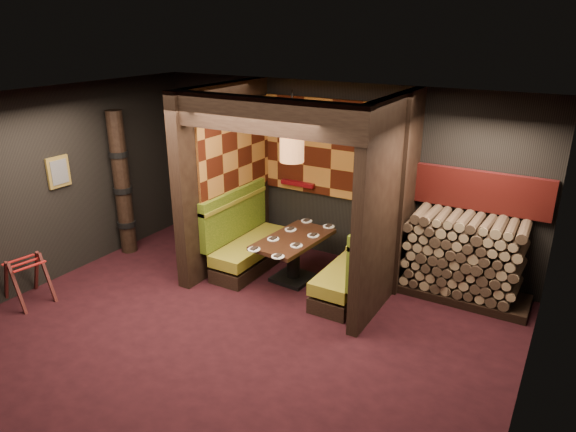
# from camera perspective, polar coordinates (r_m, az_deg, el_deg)

# --- Properties ---
(floor) EXTENTS (6.50, 5.50, 0.02)m
(floor) POSITION_cam_1_polar(r_m,az_deg,el_deg) (6.70, -5.79, -12.75)
(floor) COLOR black
(floor) RESTS_ON ground
(ceiling) EXTENTS (6.50, 5.50, 0.02)m
(ceiling) POSITION_cam_1_polar(r_m,az_deg,el_deg) (5.67, -6.84, 12.32)
(ceiling) COLOR black
(ceiling) RESTS_ON ground
(wall_back) EXTENTS (6.50, 0.02, 2.85)m
(wall_back) POSITION_cam_1_polar(r_m,az_deg,el_deg) (8.29, 5.14, 4.83)
(wall_back) COLOR black
(wall_back) RESTS_ON ground
(wall_front) EXTENTS (6.50, 0.02, 2.85)m
(wall_front) POSITION_cam_1_polar(r_m,az_deg,el_deg) (4.41, -28.63, -12.70)
(wall_front) COLOR black
(wall_front) RESTS_ON ground
(wall_left) EXTENTS (0.02, 5.50, 2.85)m
(wall_left) POSITION_cam_1_polar(r_m,az_deg,el_deg) (8.32, -24.68, 3.06)
(wall_left) COLOR black
(wall_left) RESTS_ON ground
(wall_right) EXTENTS (0.02, 5.50, 2.85)m
(wall_right) POSITION_cam_1_polar(r_m,az_deg,el_deg) (4.99, 25.78, -8.22)
(wall_right) COLOR black
(wall_right) RESTS_ON ground
(partition_left) EXTENTS (0.20, 2.20, 2.85)m
(partition_left) POSITION_cam_1_polar(r_m,az_deg,el_deg) (8.06, -7.05, 4.29)
(partition_left) COLOR black
(partition_left) RESTS_ON floor
(partition_right) EXTENTS (0.15, 2.10, 2.85)m
(partition_right) POSITION_cam_1_polar(r_m,az_deg,el_deg) (6.88, 11.08, 1.23)
(partition_right) COLOR black
(partition_right) RESTS_ON floor
(header_beam) EXTENTS (2.85, 0.18, 0.44)m
(header_beam) POSITION_cam_1_polar(r_m,az_deg,el_deg) (6.28, -3.03, 11.10)
(header_beam) COLOR black
(header_beam) RESTS_ON partition_left
(tapa_back_panel) EXTENTS (2.40, 0.06, 1.55)m
(tapa_back_panel) POSITION_cam_1_polar(r_m,az_deg,el_deg) (8.16, 4.92, 7.45)
(tapa_back_panel) COLOR #A26428
(tapa_back_panel) RESTS_ON wall_back
(tapa_side_panel) EXTENTS (0.04, 1.85, 1.45)m
(tapa_side_panel) POSITION_cam_1_polar(r_m,az_deg,el_deg) (8.02, -5.73, 7.40)
(tapa_side_panel) COLOR #A26428
(tapa_side_panel) RESTS_ON partition_left
(lacquer_shelf) EXTENTS (0.60, 0.12, 0.07)m
(lacquer_shelf) POSITION_cam_1_polar(r_m,az_deg,el_deg) (8.53, 1.13, 3.65)
(lacquer_shelf) COLOR #57070D
(lacquer_shelf) RESTS_ON wall_back
(booth_bench_left) EXTENTS (0.68, 1.60, 1.14)m
(booth_bench_left) POSITION_cam_1_polar(r_m,az_deg,el_deg) (8.19, -4.57, -2.98)
(booth_bench_left) COLOR black
(booth_bench_left) RESTS_ON floor
(booth_bench_right) EXTENTS (0.68, 1.60, 1.14)m
(booth_bench_right) POSITION_cam_1_polar(r_m,az_deg,el_deg) (7.35, 7.70, -5.95)
(booth_bench_right) COLOR black
(booth_bench_right) RESTS_ON floor
(dining_table) EXTENTS (0.81, 1.37, 0.69)m
(dining_table) POSITION_cam_1_polar(r_m,az_deg,el_deg) (7.69, 0.60, -4.02)
(dining_table) COLOR black
(dining_table) RESTS_ON floor
(place_settings) EXTENTS (0.70, 1.56, 0.03)m
(place_settings) POSITION_cam_1_polar(r_m,az_deg,el_deg) (7.59, 0.60, -2.34)
(place_settings) COLOR white
(place_settings) RESTS_ON dining_table
(pendant_lamp) EXTENTS (0.34, 0.34, 0.99)m
(pendant_lamp) POSITION_cam_1_polar(r_m,az_deg,el_deg) (7.13, 0.44, 7.82)
(pendant_lamp) COLOR #B06D3C
(pendant_lamp) RESTS_ON ceiling
(framed_picture) EXTENTS (0.05, 0.36, 0.46)m
(framed_picture) POSITION_cam_1_polar(r_m,az_deg,el_deg) (8.29, -24.15, 4.49)
(framed_picture) COLOR olive
(framed_picture) RESTS_ON wall_left
(luggage_rack) EXTENTS (0.72, 0.56, 0.72)m
(luggage_rack) POSITION_cam_1_polar(r_m,az_deg,el_deg) (8.03, -27.03, -6.14)
(luggage_rack) COLOR #441714
(luggage_rack) RESTS_ON floor
(totem_column) EXTENTS (0.31, 0.31, 2.40)m
(totem_column) POSITION_cam_1_polar(r_m,az_deg,el_deg) (8.87, -17.96, 3.33)
(totem_column) COLOR black
(totem_column) RESTS_ON floor
(firewood_stack) EXTENTS (1.73, 0.70, 1.22)m
(firewood_stack) POSITION_cam_1_polar(r_m,az_deg,el_deg) (7.55, 19.42, -4.51)
(firewood_stack) COLOR black
(firewood_stack) RESTS_ON floor
(mosaic_header) EXTENTS (1.83, 0.10, 0.56)m
(mosaic_header) POSITION_cam_1_polar(r_m,az_deg,el_deg) (7.55, 20.74, 2.60)
(mosaic_header) COLOR maroon
(mosaic_header) RESTS_ON wall_back
(bay_front_post) EXTENTS (0.08, 0.08, 2.85)m
(bay_front_post) POSITION_cam_1_polar(r_m,az_deg,el_deg) (7.09, 12.49, 1.70)
(bay_front_post) COLOR black
(bay_front_post) RESTS_ON floor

